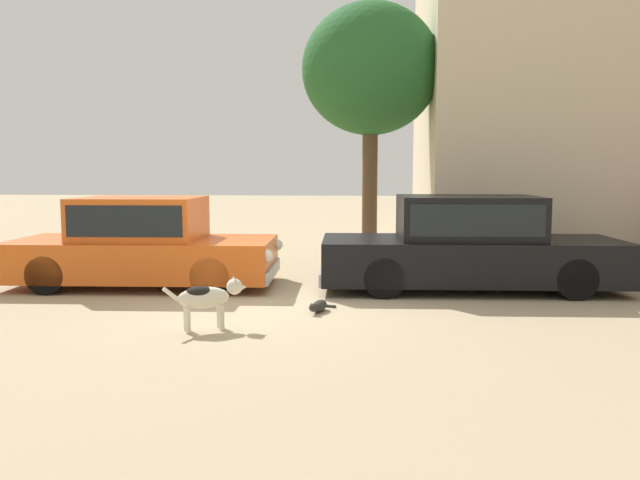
{
  "coord_description": "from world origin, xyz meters",
  "views": [
    {
      "loc": [
        1.51,
        -9.0,
        1.9
      ],
      "look_at": [
        0.79,
        0.2,
        0.9
      ],
      "focal_mm": 35.93,
      "sensor_mm": 36.0,
      "label": 1
    }
  ],
  "objects_px": {
    "parked_sedan_nearest": "(143,242)",
    "acacia_tree_left": "(371,71)",
    "stray_cat": "(319,306)",
    "parked_sedan_second": "(469,244)",
    "stray_dog_spotted": "(207,296)"
  },
  "relations": [
    {
      "from": "parked_sedan_nearest",
      "to": "acacia_tree_left",
      "type": "relative_size",
      "value": 0.84
    },
    {
      "from": "parked_sedan_second",
      "to": "stray_cat",
      "type": "height_order",
      "value": "parked_sedan_second"
    },
    {
      "from": "stray_cat",
      "to": "acacia_tree_left",
      "type": "bearing_deg",
      "value": -171.39
    },
    {
      "from": "acacia_tree_left",
      "to": "stray_cat",
      "type": "bearing_deg",
      "value": -98.01
    },
    {
      "from": "parked_sedan_nearest",
      "to": "stray_dog_spotted",
      "type": "relative_size",
      "value": 4.68
    },
    {
      "from": "stray_dog_spotted",
      "to": "parked_sedan_nearest",
      "type": "bearing_deg",
      "value": 98.31
    },
    {
      "from": "parked_sedan_second",
      "to": "acacia_tree_left",
      "type": "xyz_separation_m",
      "value": [
        -1.59,
        2.93,
        3.17
      ]
    },
    {
      "from": "stray_dog_spotted",
      "to": "acacia_tree_left",
      "type": "xyz_separation_m",
      "value": [
        1.92,
        5.85,
        3.5
      ]
    },
    {
      "from": "parked_sedan_nearest",
      "to": "acacia_tree_left",
      "type": "bearing_deg",
      "value": 36.77
    },
    {
      "from": "parked_sedan_nearest",
      "to": "stray_cat",
      "type": "bearing_deg",
      "value": -32.18
    },
    {
      "from": "stray_cat",
      "to": "acacia_tree_left",
      "type": "height_order",
      "value": "acacia_tree_left"
    },
    {
      "from": "parked_sedan_nearest",
      "to": "parked_sedan_second",
      "type": "xyz_separation_m",
      "value": [
        5.32,
        0.07,
        0.02
      ]
    },
    {
      "from": "stray_dog_spotted",
      "to": "stray_cat",
      "type": "xyz_separation_m",
      "value": [
        1.25,
        1.08,
        -0.33
      ]
    },
    {
      "from": "parked_sedan_second",
      "to": "acacia_tree_left",
      "type": "relative_size",
      "value": 0.93
    },
    {
      "from": "acacia_tree_left",
      "to": "stray_dog_spotted",
      "type": "bearing_deg",
      "value": -108.16
    }
  ]
}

